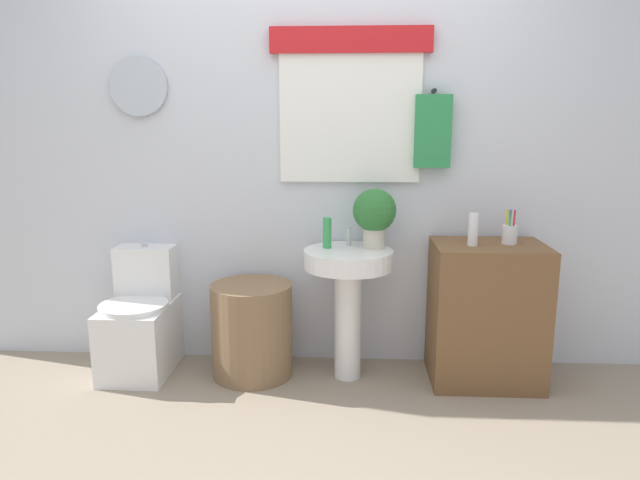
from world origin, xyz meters
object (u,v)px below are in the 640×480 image
object	(u,v)px
wooden_cabinet	(486,313)
lotion_bottle	(473,229)
pedestal_sink	(348,283)
soap_bottle	(327,233)
potted_plant	(374,213)
toilet	(141,324)
toothbrush_cup	(510,234)
laundry_hamper	(252,330)

from	to	relation	value
wooden_cabinet	lotion_bottle	xyz separation A→B (m)	(-0.10, -0.04, 0.48)
pedestal_sink	soap_bottle	distance (m)	0.30
soap_bottle	potted_plant	world-z (taller)	potted_plant
pedestal_sink	lotion_bottle	bearing A→B (deg)	-3.47
soap_bottle	potted_plant	bearing A→B (deg)	2.20
toilet	pedestal_sink	size ratio (longest dim) A/B	0.99
pedestal_sink	soap_bottle	bearing A→B (deg)	157.38
pedestal_sink	soap_bottle	world-z (taller)	soap_bottle
wooden_cabinet	toilet	bearing A→B (deg)	179.10
pedestal_sink	toothbrush_cup	xyz separation A→B (m)	(0.87, 0.02, 0.28)
pedestal_sink	potted_plant	size ratio (longest dim) A/B	2.24
toilet	soap_bottle	size ratio (longest dim) A/B	4.26
potted_plant	lotion_bottle	xyz separation A→B (m)	(0.52, -0.10, -0.07)
soap_bottle	lotion_bottle	distance (m)	0.79
laundry_hamper	pedestal_sink	xyz separation A→B (m)	(0.55, 0.00, 0.29)
toothbrush_cup	toilet	bearing A→B (deg)	179.70
pedestal_sink	potted_plant	distance (m)	0.41
laundry_hamper	wooden_cabinet	bearing A→B (deg)	0.00
toilet	laundry_hamper	bearing A→B (deg)	-2.70
soap_bottle	laundry_hamper	bearing A→B (deg)	-173.29
toilet	toothbrush_cup	distance (m)	2.14
wooden_cabinet	potted_plant	bearing A→B (deg)	174.51
soap_bottle	toothbrush_cup	size ratio (longest dim) A/B	0.93
toilet	wooden_cabinet	size ratio (longest dim) A/B	0.93
laundry_hamper	toothbrush_cup	size ratio (longest dim) A/B	2.89
laundry_hamper	potted_plant	distance (m)	0.96
wooden_cabinet	lotion_bottle	bearing A→B (deg)	-159.06
potted_plant	wooden_cabinet	bearing A→B (deg)	-5.49
toilet	laundry_hamper	distance (m)	0.66
laundry_hamper	pedestal_sink	distance (m)	0.62
soap_bottle	potted_plant	size ratio (longest dim) A/B	0.52
toilet	potted_plant	bearing A→B (deg)	1.24
laundry_hamper	wooden_cabinet	world-z (taller)	wooden_cabinet
soap_bottle	wooden_cabinet	bearing A→B (deg)	-3.24
wooden_cabinet	toothbrush_cup	world-z (taller)	toothbrush_cup
pedestal_sink	wooden_cabinet	world-z (taller)	wooden_cabinet
soap_bottle	toothbrush_cup	world-z (taller)	toothbrush_cup
lotion_bottle	toothbrush_cup	xyz separation A→B (m)	(0.21, 0.06, -0.03)
wooden_cabinet	laundry_hamper	bearing A→B (deg)	180.00
laundry_hamper	soap_bottle	size ratio (longest dim) A/B	3.12
laundry_hamper	toothbrush_cup	distance (m)	1.52
wooden_cabinet	potted_plant	world-z (taller)	potted_plant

